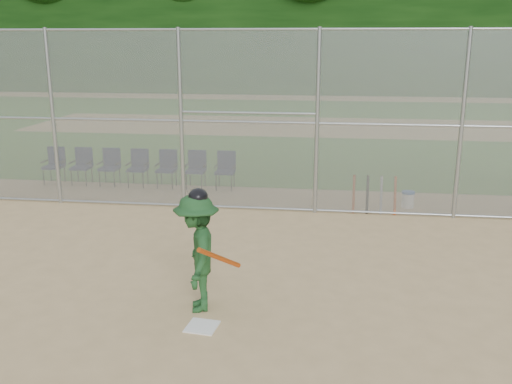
# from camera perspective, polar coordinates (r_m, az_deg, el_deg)

# --- Properties ---
(ground) EXTENTS (100.00, 100.00, 0.00)m
(ground) POSITION_cam_1_polar(r_m,az_deg,el_deg) (8.28, -2.29, -11.88)
(ground) COLOR tan
(ground) RESTS_ON ground
(grass_strip) EXTENTS (100.00, 100.00, 0.00)m
(grass_strip) POSITION_cam_1_polar(r_m,az_deg,el_deg) (25.58, 4.54, 6.58)
(grass_strip) COLOR #2F641E
(grass_strip) RESTS_ON ground
(dirt_patch_far) EXTENTS (24.00, 24.00, 0.00)m
(dirt_patch_far) POSITION_cam_1_polar(r_m,az_deg,el_deg) (25.58, 4.54, 6.58)
(dirt_patch_far) COLOR tan
(dirt_patch_far) RESTS_ON ground
(backstop_fence) EXTENTS (16.09, 0.09, 4.00)m
(backstop_fence) POSITION_cam_1_polar(r_m,az_deg,el_deg) (12.45, 1.50, 7.28)
(backstop_fence) COLOR gray
(backstop_fence) RESTS_ON ground
(home_plate) EXTENTS (0.45, 0.45, 0.02)m
(home_plate) POSITION_cam_1_polar(r_m,az_deg,el_deg) (7.91, -5.41, -13.24)
(home_plate) COLOR white
(home_plate) RESTS_ON ground
(batter_at_plate) EXTENTS (1.07, 1.34, 1.78)m
(batter_at_plate) POSITION_cam_1_polar(r_m,az_deg,el_deg) (8.07, -5.90, -5.98)
(batter_at_plate) COLOR #1D4921
(batter_at_plate) RESTS_ON ground
(water_cooler) EXTENTS (0.30, 0.30, 0.38)m
(water_cooler) POSITION_cam_1_polar(r_m,az_deg,el_deg) (13.54, 14.94, -0.71)
(water_cooler) COLOR white
(water_cooler) RESTS_ON ground
(spare_bats) EXTENTS (0.96, 0.28, 0.85)m
(spare_bats) POSITION_cam_1_polar(r_m,az_deg,el_deg) (12.87, 11.75, -0.27)
(spare_bats) COLOR #D84C14
(spare_bats) RESTS_ON ground
(chair_0) EXTENTS (0.54, 0.52, 0.96)m
(chair_0) POSITION_cam_1_polar(r_m,az_deg,el_deg) (16.15, -19.60, 2.48)
(chair_0) COLOR #101C3D
(chair_0) RESTS_ON ground
(chair_1) EXTENTS (0.54, 0.52, 0.96)m
(chair_1) POSITION_cam_1_polar(r_m,az_deg,el_deg) (15.81, -17.09, 2.44)
(chair_1) COLOR #101C3D
(chair_1) RESTS_ON ground
(chair_2) EXTENTS (0.54, 0.52, 0.96)m
(chair_2) POSITION_cam_1_polar(r_m,az_deg,el_deg) (15.51, -14.48, 2.39)
(chair_2) COLOR #101C3D
(chair_2) RESTS_ON ground
(chair_3) EXTENTS (0.54, 0.52, 0.96)m
(chair_3) POSITION_cam_1_polar(r_m,az_deg,el_deg) (15.24, -11.76, 2.33)
(chair_3) COLOR #101C3D
(chair_3) RESTS_ON ground
(chair_4) EXTENTS (0.54, 0.52, 0.96)m
(chair_4) POSITION_cam_1_polar(r_m,az_deg,el_deg) (15.00, -8.96, 2.27)
(chair_4) COLOR #101C3D
(chair_4) RESTS_ON ground
(chair_5) EXTENTS (0.54, 0.52, 0.96)m
(chair_5) POSITION_cam_1_polar(r_m,az_deg,el_deg) (14.81, -6.07, 2.20)
(chair_5) COLOR #101C3D
(chair_5) RESTS_ON ground
(chair_6) EXTENTS (0.54, 0.52, 0.96)m
(chair_6) POSITION_cam_1_polar(r_m,az_deg,el_deg) (14.65, -3.11, 2.12)
(chair_6) COLOR #101C3D
(chair_6) RESTS_ON ground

